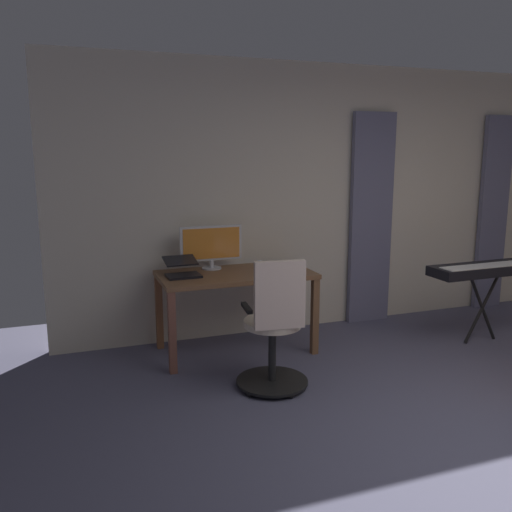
% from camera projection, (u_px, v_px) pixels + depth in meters
% --- Properties ---
extents(back_room_partition, '(5.81, 0.10, 2.65)m').
position_uv_depth(back_room_partition, '(339.00, 198.00, 5.57)').
color(back_room_partition, beige).
rests_on(back_room_partition, ground).
extents(curtain_left_panel, '(0.37, 0.06, 2.19)m').
position_uv_depth(curtain_left_panel, '(493.00, 214.00, 6.15)').
color(curtain_left_panel, slate).
rests_on(curtain_left_panel, ground).
extents(curtain_right_panel, '(0.48, 0.06, 2.19)m').
position_uv_depth(curtain_right_panel, '(371.00, 220.00, 5.62)').
color(curtain_right_panel, slate).
rests_on(curtain_right_panel, ground).
extents(desk, '(1.36, 0.69, 0.74)m').
position_uv_depth(desk, '(236.00, 283.00, 4.81)').
color(desk, brown).
rests_on(desk, ground).
extents(office_chair, '(0.56, 0.56, 1.04)m').
position_uv_depth(office_chair, '(275.00, 330.00, 4.04)').
color(office_chair, black).
rests_on(office_chair, ground).
extents(computer_monitor, '(0.58, 0.18, 0.40)m').
position_uv_depth(computer_monitor, '(211.00, 245.00, 4.91)').
color(computer_monitor, silver).
rests_on(computer_monitor, desk).
extents(computer_keyboard, '(0.39, 0.14, 0.02)m').
position_uv_depth(computer_keyboard, '(278.00, 270.00, 4.84)').
color(computer_keyboard, silver).
rests_on(computer_keyboard, desk).
extents(laptop, '(0.29, 0.33, 0.15)m').
position_uv_depth(laptop, '(182.00, 270.00, 4.65)').
color(laptop, black).
rests_on(laptop, desk).
extents(computer_mouse, '(0.06, 0.10, 0.04)m').
position_uv_depth(computer_mouse, '(260.00, 262.00, 5.15)').
color(computer_mouse, '#B7BCC1').
rests_on(computer_mouse, desk).
extents(piano_keyboard, '(1.12, 0.34, 0.77)m').
position_uv_depth(piano_keyboard, '(486.00, 271.00, 5.04)').
color(piano_keyboard, black).
rests_on(piano_keyboard, ground).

